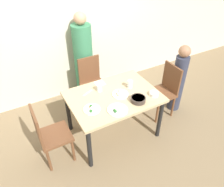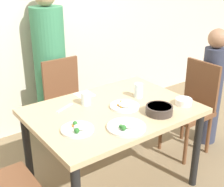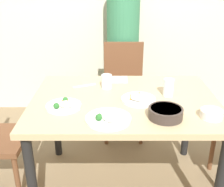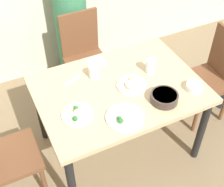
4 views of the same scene
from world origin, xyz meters
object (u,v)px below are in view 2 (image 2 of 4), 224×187
Objects in this scene: chair_adult_spot at (68,102)px; plate_rice_adult at (78,129)px; chair_child_spot at (192,105)px; bowl_curry at (159,110)px; person_child at (211,90)px; glass_water_tall at (86,99)px; person_adult at (51,70)px.

chair_adult_spot reaches higher than plate_rice_adult.
chair_child_spot is 4.06× the size of plate_rice_adult.
chair_child_spot is (0.94, -0.78, 0.00)m from chair_adult_spot.
plate_rice_adult is (-0.41, -0.93, 0.26)m from chair_adult_spot.
bowl_curry is 0.63m from plate_rice_adult.
person_child is 11.65× the size of glass_water_tall.
person_child is 5.38× the size of plate_rice_adult.
glass_water_tall is at bearing 50.88° from plate_rice_adult.
glass_water_tall is at bearing -99.13° from chair_child_spot.
chair_adult_spot is 4.47× the size of bowl_curry.
chair_adult_spot is 1.05m from plate_rice_adult.
glass_water_tall is (-1.37, 0.18, 0.20)m from person_child.
plate_rice_adult is 2.17× the size of glass_water_tall.
glass_water_tall reaches higher than bowl_curry.
person_adult reaches higher than chair_child_spot.
person_adult is at bearing 71.83° from plate_rice_adult.
person_adult is at bearing 80.85° from glass_water_tall.
person_child reaches higher than plate_rice_adult.
chair_adult_spot reaches higher than bowl_curry.
chair_child_spot is 0.75× the size of person_child.
person_child is at bearing -7.30° from glass_water_tall.
plate_rice_adult is at bearing -174.82° from person_child.
person_child is at bearing 5.18° from plate_rice_adult.
person_child is at bearing 15.66° from bowl_curry.
plate_rice_adult is 0.42m from glass_water_tall.
bowl_curry is (-1.02, -0.28, 0.18)m from person_child.
glass_water_tall is at bearing -99.15° from person_adult.
chair_child_spot is at bearing 180.00° from person_child.
chair_adult_spot is 4.06× the size of plate_rice_adult.
bowl_curry is at bearing -81.80° from person_adult.
chair_adult_spot is 0.69m from glass_water_tall.
bowl_curry is 1.96× the size of glass_water_tall.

